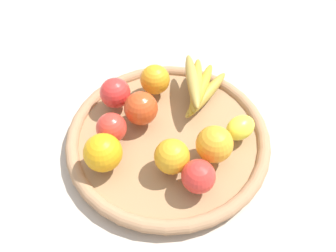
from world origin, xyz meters
name	(u,v)px	position (x,y,z in m)	size (l,w,h in m)	color
ground_plane	(168,142)	(0.00, 0.00, 0.00)	(2.40, 2.40, 0.00)	#BBAC9B
basket	(168,137)	(0.00, 0.00, 0.02)	(0.47, 0.47, 0.04)	#9B744E
orange_2	(172,156)	(-0.09, -0.01, 0.08)	(0.07, 0.07, 0.07)	orange
orange_0	(155,80)	(0.13, 0.03, 0.08)	(0.07, 0.07, 0.07)	orange
banana_bunch	(199,87)	(0.11, -0.07, 0.08)	(0.19, 0.13, 0.07)	#AB8C33
apple_2	(141,108)	(0.04, 0.06, 0.08)	(0.08, 0.08, 0.08)	#CA451C
apple_0	(198,176)	(-0.14, -0.06, 0.08)	(0.07, 0.07, 0.07)	red
apple_1	(115,93)	(0.09, 0.13, 0.08)	(0.07, 0.07, 0.07)	red
orange_1	(103,153)	(-0.09, 0.13, 0.08)	(0.08, 0.08, 0.08)	orange
lemon_0	(240,128)	(-0.01, -0.16, 0.07)	(0.07, 0.05, 0.05)	yellow
apple_3	(111,128)	(-0.02, 0.12, 0.08)	(0.07, 0.07, 0.07)	red
orange_3	(214,144)	(-0.06, -0.10, 0.08)	(0.08, 0.08, 0.08)	orange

